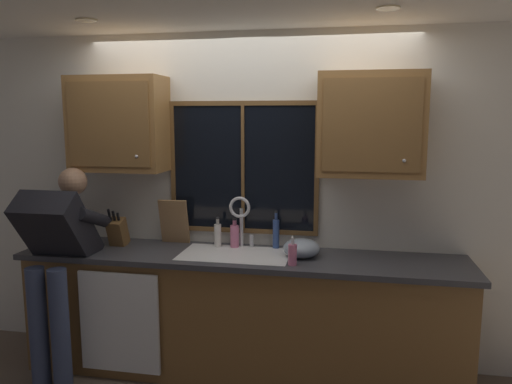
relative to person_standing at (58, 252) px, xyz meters
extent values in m
cube|color=silver|center=(1.28, 0.66, 0.32)|extent=(5.60, 0.12, 2.55)
cylinder|color=#FFEAB2|center=(0.32, 0.00, 1.59)|extent=(0.14, 0.14, 0.01)
cylinder|color=#FFEAB2|center=(2.24, 0.00, 1.59)|extent=(0.14, 0.14, 0.01)
cube|color=black|center=(1.24, 0.59, 0.57)|extent=(1.10, 0.02, 0.95)
cube|color=brown|center=(1.24, 0.58, 1.06)|extent=(1.17, 0.02, 0.04)
cube|color=brown|center=(1.24, 0.58, 0.08)|extent=(1.17, 0.02, 0.04)
cube|color=brown|center=(0.67, 0.58, 0.57)|extent=(0.03, 0.02, 0.95)
cube|color=brown|center=(1.81, 0.58, 0.57)|extent=(0.03, 0.02, 0.95)
cube|color=brown|center=(1.24, 0.58, 0.57)|extent=(0.02, 0.02, 0.95)
cube|color=brown|center=(1.28, 0.31, -0.51)|extent=(3.20, 0.58, 0.88)
cube|color=#38383D|center=(1.28, 0.29, -0.05)|extent=(3.26, 0.62, 0.04)
cube|color=white|center=(0.46, -0.01, -0.50)|extent=(0.60, 0.02, 0.74)
cube|color=olive|center=(0.30, 0.44, 0.91)|extent=(0.72, 0.33, 0.72)
cube|color=brown|center=(0.30, 0.27, 0.91)|extent=(0.64, 0.01, 0.62)
sphere|color=#B2B2B7|center=(0.51, 0.26, 0.68)|extent=(0.02, 0.02, 0.02)
cube|color=olive|center=(2.18, 0.44, 0.91)|extent=(0.72, 0.33, 0.72)
cube|color=brown|center=(2.18, 0.27, 0.91)|extent=(0.64, 0.01, 0.62)
sphere|color=#B2B2B7|center=(2.40, 0.26, 0.68)|extent=(0.02, 0.02, 0.02)
cube|color=silver|center=(1.24, 0.30, -0.04)|extent=(0.80, 0.46, 0.02)
cube|color=beige|center=(1.04, 0.30, -0.14)|extent=(0.36, 0.42, 0.20)
cube|color=beige|center=(1.44, 0.30, -0.14)|extent=(0.36, 0.42, 0.20)
cube|color=silver|center=(1.24, 0.30, -0.14)|extent=(0.04, 0.42, 0.20)
cylinder|color=silver|center=(1.24, 0.52, 0.12)|extent=(0.03, 0.03, 0.30)
torus|color=silver|center=(1.24, 0.46, 0.29)|extent=(0.16, 0.02, 0.16)
cylinder|color=silver|center=(1.32, 0.52, 0.02)|extent=(0.03, 0.03, 0.09)
cylinder|color=#384260|center=(-0.08, -0.16, -0.51)|extent=(0.13, 0.13, 0.88)
cylinder|color=#384260|center=(0.09, -0.16, -0.51)|extent=(0.13, 0.13, 0.88)
cube|color=black|center=(0.00, 0.01, 0.16)|extent=(0.44, 0.52, 0.60)
sphere|color=#A57A5B|center=(0.00, 0.25, 0.48)|extent=(0.21, 0.21, 0.21)
cylinder|color=black|center=(-0.22, 0.19, 0.21)|extent=(0.09, 0.52, 0.26)
cylinder|color=black|center=(0.22, 0.19, 0.21)|extent=(0.09, 0.52, 0.26)
cube|color=brown|center=(0.29, 0.36, 0.07)|extent=(0.12, 0.18, 0.25)
cylinder|color=black|center=(0.25, 0.31, 0.22)|extent=(0.02, 0.05, 0.09)
cylinder|color=black|center=(0.29, 0.31, 0.22)|extent=(0.02, 0.04, 0.08)
cylinder|color=black|center=(0.32, 0.31, 0.21)|extent=(0.02, 0.04, 0.06)
cube|color=#997047|center=(0.69, 0.52, 0.14)|extent=(0.23, 0.09, 0.36)
ellipsoid|color=#8C99A8|center=(1.72, 0.34, 0.03)|extent=(0.27, 0.27, 0.13)
cylinder|color=pink|center=(1.68, 0.12, 0.04)|extent=(0.06, 0.06, 0.14)
cylinder|color=silver|center=(1.68, 0.12, 0.13)|extent=(0.02, 0.02, 0.04)
cylinder|color=silver|center=(1.68, 0.10, 0.16)|extent=(0.01, 0.04, 0.01)
cylinder|color=#334C8C|center=(1.51, 0.52, 0.08)|extent=(0.05, 0.05, 0.22)
cylinder|color=navy|center=(1.51, 0.52, 0.21)|extent=(0.02, 0.02, 0.06)
cylinder|color=black|center=(1.51, 0.52, 0.25)|extent=(0.03, 0.03, 0.01)
cylinder|color=silver|center=(1.06, 0.48, 0.06)|extent=(0.05, 0.05, 0.18)
cylinder|color=#B3AFA7|center=(1.06, 0.48, 0.17)|extent=(0.02, 0.02, 0.04)
cylinder|color=black|center=(1.06, 0.48, 0.19)|extent=(0.03, 0.03, 0.01)
cylinder|color=pink|center=(1.19, 0.49, 0.05)|extent=(0.07, 0.07, 0.17)
cylinder|color=#AD5B7A|center=(1.19, 0.49, 0.16)|extent=(0.03, 0.03, 0.04)
cylinder|color=black|center=(1.19, 0.49, 0.19)|extent=(0.03, 0.03, 0.01)
camera|label=1|loc=(2.04, -3.07, 0.96)|focal=34.24mm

